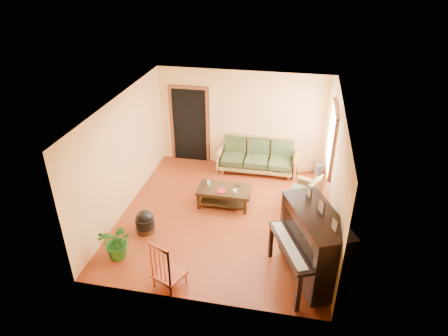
% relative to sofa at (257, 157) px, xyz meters
% --- Properties ---
extents(floor, '(5.00, 5.00, 0.00)m').
position_rel_sofa_xyz_m(floor, '(-0.45, -2.13, -0.45)').
color(floor, '#60200C').
rests_on(floor, ground).
extents(doorway, '(1.08, 0.16, 2.05)m').
position_rel_sofa_xyz_m(doorway, '(-1.90, 0.35, 0.58)').
color(doorway, black).
rests_on(doorway, floor).
extents(window, '(0.12, 1.36, 1.46)m').
position_rel_sofa_xyz_m(window, '(1.76, -0.83, 1.05)').
color(window, white).
rests_on(window, right_wall).
extents(sofa, '(2.09, 0.88, 0.89)m').
position_rel_sofa_xyz_m(sofa, '(0.00, 0.00, 0.00)').
color(sofa, olive).
rests_on(sofa, floor).
extents(coffee_table, '(1.21, 0.66, 0.44)m').
position_rel_sofa_xyz_m(coffee_table, '(-0.54, -1.70, -0.23)').
color(coffee_table, black).
rests_on(coffee_table, floor).
extents(armchair, '(1.00, 1.02, 0.79)m').
position_rel_sofa_xyz_m(armchair, '(1.21, -1.39, -0.05)').
color(armchair, olive).
rests_on(armchair, floor).
extents(piano, '(1.50, 1.83, 1.40)m').
position_rel_sofa_xyz_m(piano, '(1.43, -3.67, 0.25)').
color(piano, black).
rests_on(piano, floor).
extents(footstool, '(0.51, 0.51, 0.38)m').
position_rel_sofa_xyz_m(footstool, '(-1.96, -3.01, -0.25)').
color(footstool, black).
rests_on(footstool, floor).
extents(red_chair, '(0.64, 0.66, 1.00)m').
position_rel_sofa_xyz_m(red_chair, '(-0.98, -4.37, 0.06)').
color(red_chair, maroon).
rests_on(red_chair, floor).
extents(leaning_frame, '(0.49, 0.29, 0.65)m').
position_rel_sofa_xyz_m(leaning_frame, '(1.27, 0.25, -0.12)').
color(leaning_frame, '#AE8F3A').
rests_on(leaning_frame, floor).
extents(ceramic_crock, '(0.25, 0.25, 0.27)m').
position_rel_sofa_xyz_m(ceramic_crock, '(1.62, 0.21, -0.31)').
color(ceramic_crock, '#2F468D').
rests_on(ceramic_crock, floor).
extents(potted_plant, '(0.76, 0.70, 0.72)m').
position_rel_sofa_xyz_m(potted_plant, '(-2.17, -3.86, -0.08)').
color(potted_plant, '#20601B').
rests_on(potted_plant, floor).
extents(book, '(0.18, 0.23, 0.02)m').
position_rel_sofa_xyz_m(book, '(-0.66, -1.82, 0.00)').
color(book, maroon).
rests_on(book, coffee_table).
extents(candle, '(0.09, 0.09, 0.12)m').
position_rel_sofa_xyz_m(candle, '(-0.92, -1.64, 0.05)').
color(candle, silver).
rests_on(candle, coffee_table).
extents(glass_jar, '(0.12, 0.12, 0.06)m').
position_rel_sofa_xyz_m(glass_jar, '(-0.27, -1.81, 0.02)').
color(glass_jar, silver).
rests_on(glass_jar, coffee_table).
extents(remote, '(0.14, 0.07, 0.01)m').
position_rel_sofa_xyz_m(remote, '(-0.26, -1.53, -0.00)').
color(remote, black).
rests_on(remote, coffee_table).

